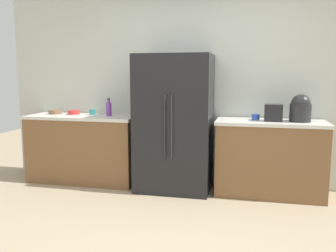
% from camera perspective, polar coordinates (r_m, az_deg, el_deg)
% --- Properties ---
extents(ground_plane, '(10.89, 10.89, 0.00)m').
position_cam_1_polar(ground_plane, '(3.40, -0.15, -17.36)').
color(ground_plane, tan).
extents(kitchen_back_panel, '(5.44, 0.10, 2.76)m').
position_cam_1_polar(kitchen_back_panel, '(4.78, 4.74, 7.19)').
color(kitchen_back_panel, silver).
rests_on(kitchen_back_panel, ground_plane).
extents(counter_left, '(1.53, 0.61, 0.92)m').
position_cam_1_polar(counter_left, '(5.02, -13.48, -3.53)').
color(counter_left, brown).
rests_on(counter_left, ground_plane).
extents(counter_right, '(1.31, 0.61, 0.92)m').
position_cam_1_polar(counter_right, '(4.50, 16.14, -4.99)').
color(counter_right, brown).
rests_on(counter_right, ground_plane).
extents(refrigerator, '(0.94, 0.69, 1.72)m').
position_cam_1_polar(refrigerator, '(4.46, 1.03, 0.46)').
color(refrigerator, black).
rests_on(refrigerator, ground_plane).
extents(toaster, '(0.21, 0.17, 0.20)m').
position_cam_1_polar(toaster, '(4.38, 16.74, 2.07)').
color(toaster, black).
rests_on(toaster, counter_right).
extents(rice_cooker, '(0.25, 0.25, 0.33)m').
position_cam_1_polar(rice_cooker, '(4.43, 20.73, 2.68)').
color(rice_cooker, '#262628').
rests_on(rice_cooker, counter_right).
extents(bottle_a, '(0.07, 0.07, 0.24)m').
position_cam_1_polar(bottle_a, '(4.80, -9.60, 2.81)').
color(bottle_a, purple).
rests_on(bottle_a, counter_left).
extents(cup_a, '(0.09, 0.09, 0.07)m').
position_cam_1_polar(cup_a, '(4.46, 14.06, 1.43)').
color(cup_a, blue).
rests_on(cup_a, counter_right).
extents(cup_b, '(0.08, 0.08, 0.07)m').
position_cam_1_polar(cup_b, '(5.02, -12.16, 2.26)').
color(cup_b, teal).
rests_on(cup_b, counter_left).
extents(bowl_a, '(0.19, 0.19, 0.06)m').
position_cam_1_polar(bowl_a, '(5.25, -17.83, 2.20)').
color(bowl_a, brown).
rests_on(bowl_a, counter_left).
extents(bowl_b, '(0.17, 0.17, 0.06)m').
position_cam_1_polar(bowl_b, '(5.12, -15.09, 2.17)').
color(bowl_b, red).
rests_on(bowl_b, counter_left).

